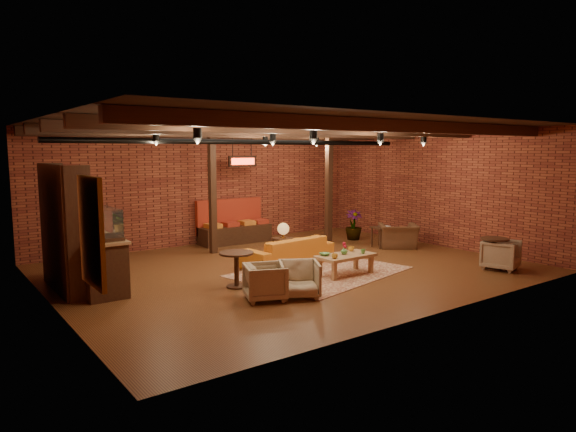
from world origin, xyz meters
TOP-DOWN VIEW (x-y plane):
  - floor at (0.00, 0.00)m, footprint 10.00×10.00m
  - ceiling at (0.00, 0.00)m, footprint 10.00×8.00m
  - wall_back at (0.00, 4.00)m, footprint 10.00×0.02m
  - wall_front at (0.00, -4.00)m, footprint 10.00×0.02m
  - wall_left at (-5.00, 0.00)m, footprint 0.02×8.00m
  - wall_right at (5.00, 0.00)m, footprint 0.02×8.00m
  - ceiling_beams at (0.00, 0.00)m, footprint 9.80×6.40m
  - ceiling_pipe at (0.00, 1.60)m, footprint 9.60×0.12m
  - post_left at (-0.60, 2.60)m, footprint 0.16×0.16m
  - post_right at (2.80, 2.00)m, footprint 0.16×0.16m
  - service_counter at (-4.10, 1.00)m, footprint 0.80×2.50m
  - plant_counter at (-4.00, 1.20)m, footprint 0.35×0.39m
  - shelving_hutch at (-4.50, 1.10)m, footprint 0.52×2.00m
  - chalkboard_menu at (-4.93, -2.30)m, footprint 0.08×0.96m
  - banquette at (0.60, 3.55)m, footprint 2.10×0.70m
  - service_sign at (0.60, 3.10)m, footprint 0.86×0.06m
  - ceiling_spotlights at (0.00, 0.00)m, footprint 6.40×4.40m
  - rug at (0.30, -0.65)m, footprint 3.98×3.36m
  - sofa at (0.15, 0.34)m, footprint 2.32×1.11m
  - coffee_table at (0.56, -1.17)m, footprint 1.31×0.67m
  - side_table_lamp at (0.40, 0.88)m, footprint 0.48×0.48m
  - round_table_left at (-1.82, -0.67)m, footprint 0.67×0.67m
  - armchair_a at (-1.83, -1.69)m, footprint 0.86×0.89m
  - armchair_b at (-1.23, -1.91)m, footprint 0.94×0.93m
  - armchair_right at (3.83, 0.29)m, footprint 1.19×1.12m
  - side_table_book at (3.52, 0.57)m, footprint 0.61×0.61m
  - round_table_right at (3.59, -2.75)m, footprint 0.61×0.61m
  - armchair_far at (3.73, -2.84)m, footprint 0.88×0.85m
  - plant_tall at (3.74, 1.95)m, footprint 1.97×1.97m

SIDE VIEW (x-z plane):
  - floor at x=0.00m, z-range 0.00..0.00m
  - rug at x=0.30m, z-range 0.00..0.01m
  - sofa at x=0.15m, z-range 0.00..0.65m
  - armchair_a at x=-1.83m, z-range 0.00..0.72m
  - armchair_b at x=-1.23m, z-range 0.00..0.73m
  - armchair_far at x=3.73m, z-range 0.00..0.74m
  - coffee_table at x=0.56m, z-range 0.05..0.74m
  - armchair_right at x=3.83m, z-range 0.00..0.87m
  - round_table_left at x=-1.82m, z-range 0.12..0.82m
  - round_table_right at x=3.59m, z-range 0.12..0.84m
  - banquette at x=0.60m, z-range 0.00..1.00m
  - side_table_book at x=3.52m, z-range 0.23..0.83m
  - side_table_lamp at x=0.40m, z-range 0.24..1.14m
  - service_counter at x=-4.10m, z-range 0.00..1.60m
  - shelving_hutch at x=-4.50m, z-range 0.00..2.40m
  - plant_counter at x=-4.00m, z-range 1.07..1.37m
  - plant_tall at x=3.74m, z-range 0.00..2.66m
  - wall_back at x=0.00m, z-range 0.00..3.20m
  - wall_front at x=0.00m, z-range 0.00..3.20m
  - wall_left at x=-5.00m, z-range 0.00..3.20m
  - wall_right at x=5.00m, z-range 0.00..3.20m
  - post_left at x=-0.60m, z-range 0.00..3.20m
  - post_right at x=2.80m, z-range 0.00..3.20m
  - chalkboard_menu at x=-4.93m, z-range 0.87..2.33m
  - service_sign at x=0.60m, z-range 2.20..2.50m
  - ceiling_pipe at x=0.00m, z-range 2.79..2.91m
  - ceiling_spotlights at x=0.00m, z-range 2.72..3.00m
  - ceiling_beams at x=0.00m, z-range 2.97..3.19m
  - ceiling at x=0.00m, z-range 3.19..3.21m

